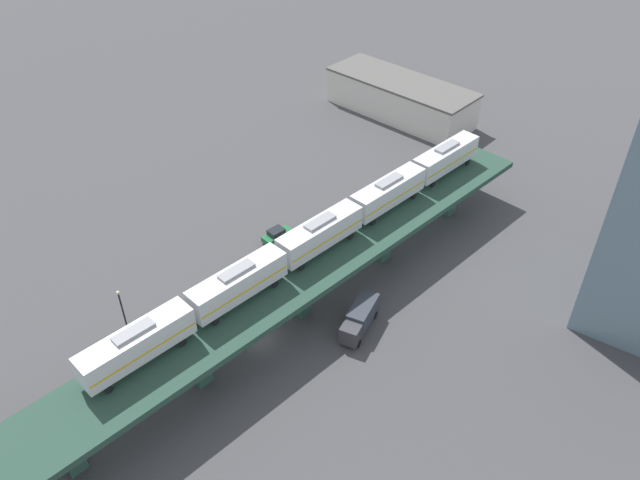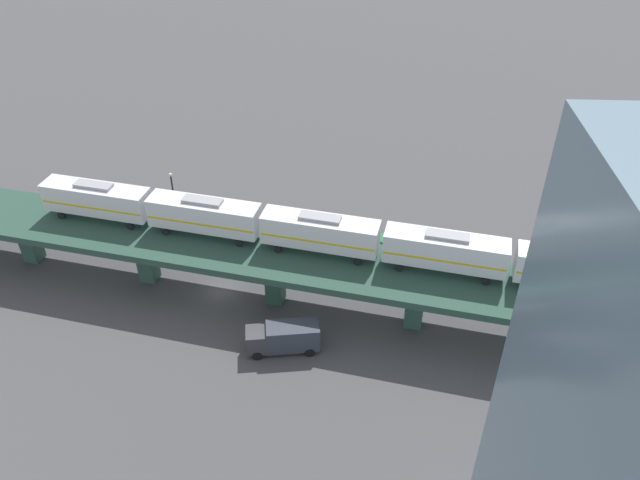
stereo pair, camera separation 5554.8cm
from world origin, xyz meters
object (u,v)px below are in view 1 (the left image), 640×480
delivery_truck (360,318)px  street_car_green (277,235)px  street_car_white (174,317)px  warehouse_building (400,98)px  subway_train (320,233)px  street_lamp (122,309)px

delivery_truck → street_car_green: bearing=155.9°
street_car_white → street_car_green: size_ratio=0.94×
street_car_green → street_car_white: bearing=-91.7°
delivery_truck → warehouse_building: 56.99m
subway_train → warehouse_building: 51.64m
street_car_white → street_car_green: 19.89m
street_car_white → street_lamp: size_ratio=0.63×
street_car_white → warehouse_building: warehouse_building is taller
street_car_white → street_lamp: street_lamp is taller
subway_train → warehouse_building: subway_train is taller
street_car_white → warehouse_building: bearing=93.0°
street_car_white → delivery_truck: bearing=31.3°
street_lamp → warehouse_building: bearing=90.2°
street_car_green → delivery_truck: size_ratio=0.63×
street_lamp → warehouse_building: street_lamp is taller
subway_train → delivery_truck: bearing=-22.1°
subway_train → warehouse_building: size_ratio=2.07×
street_lamp → delivery_truck: bearing=35.7°
street_car_green → street_lamp: (-3.78, -24.32, 3.17)m
street_car_white → street_lamp: (-3.19, -4.43, 3.17)m
subway_train → warehouse_building: (-14.70, 49.18, -5.66)m
street_car_green → warehouse_building: 44.30m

